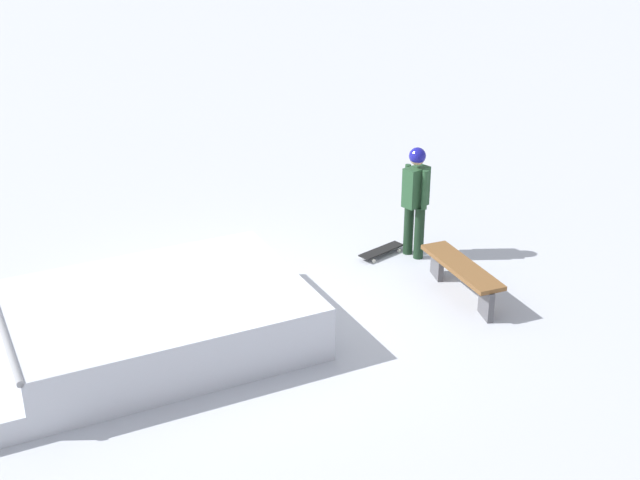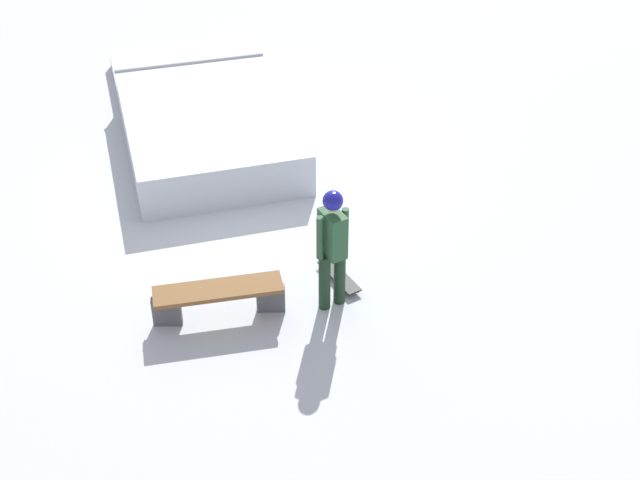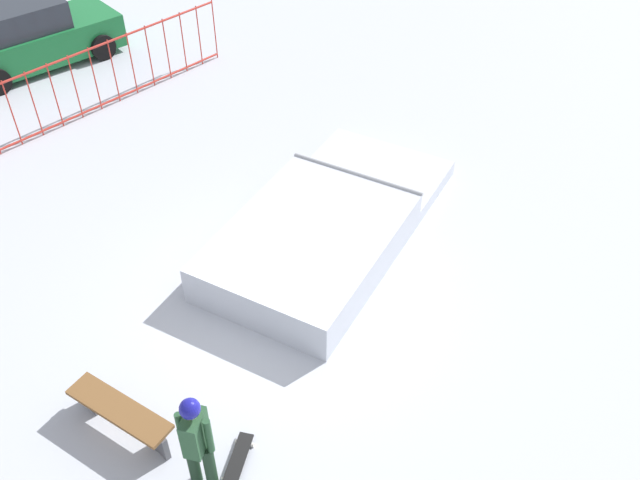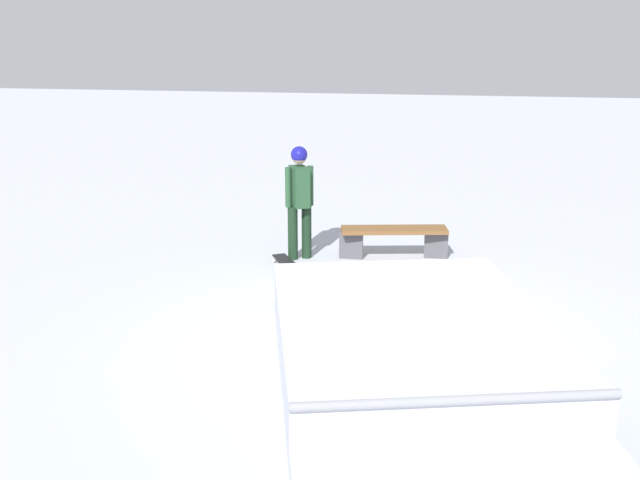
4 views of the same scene
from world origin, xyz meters
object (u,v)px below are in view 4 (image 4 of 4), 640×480
at_px(skater, 299,194).
at_px(skateboard, 287,262).
at_px(park_bench, 394,236).
at_px(skate_ramp, 420,371).

relative_size(skater, skateboard, 2.18).
xyz_separation_m(skateboard, park_bench, (-0.71, 1.52, 0.28)).
bearing_deg(skater, skateboard, -42.06).
height_order(skate_ramp, skateboard, skate_ramp).
xyz_separation_m(skate_ramp, park_bench, (-4.60, -0.61, 0.04)).
height_order(skater, skateboard, skater).
relative_size(skate_ramp, park_bench, 3.57).
xyz_separation_m(skate_ramp, skateboard, (-3.88, -2.13, -0.24)).
height_order(skateboard, park_bench, park_bench).
xyz_separation_m(skater, skateboard, (0.47, -0.11, -0.93)).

